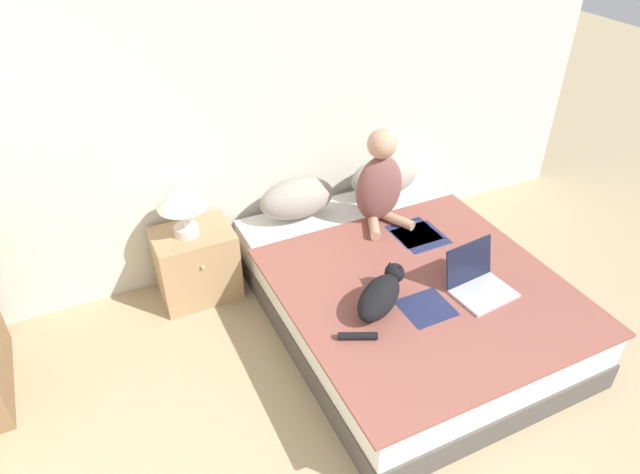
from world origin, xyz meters
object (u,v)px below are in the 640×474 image
(bed, at_px, (403,295))
(cat_tabby, at_px, (380,295))
(nightstand, at_px, (197,264))
(pillow_near, at_px, (297,198))
(person_sitting, at_px, (380,183))
(laptop_open, at_px, (478,282))
(pillow_far, at_px, (385,177))
(table_lamp, at_px, (181,197))

(bed, xyz_separation_m, cat_tabby, (-0.34, -0.24, 0.31))
(bed, xyz_separation_m, nightstand, (-1.13, 0.85, 0.05))
(pillow_near, distance_m, cat_tabby, 1.11)
(person_sitting, bearing_deg, laptop_open, -80.89)
(person_sitting, bearing_deg, nightstand, 167.85)
(laptop_open, bearing_deg, nightstand, 134.23)
(pillow_far, xyz_separation_m, laptop_open, (-0.08, -1.22, -0.08))
(pillow_far, xyz_separation_m, cat_tabby, (-0.70, -1.11, -0.04))
(person_sitting, bearing_deg, cat_tabby, -119.78)
(person_sitting, xyz_separation_m, table_lamp, (-1.29, 0.27, 0.08))
(person_sitting, bearing_deg, bed, -102.66)
(bed, height_order, pillow_far, pillow_far)
(person_sitting, bearing_deg, pillow_near, 148.74)
(bed, bearing_deg, person_sitting, 77.34)
(pillow_near, height_order, person_sitting, person_sitting)
(cat_tabby, xyz_separation_m, nightstand, (-0.80, 1.08, -0.26))
(pillow_far, bearing_deg, cat_tabby, -122.09)
(nightstand, bearing_deg, pillow_near, 1.91)
(pillow_near, relative_size, nightstand, 1.05)
(pillow_far, bearing_deg, laptop_open, -93.86)
(bed, distance_m, pillow_far, 1.01)
(bed, relative_size, pillow_far, 3.78)
(table_lamp, bearing_deg, pillow_far, 0.91)
(cat_tabby, bearing_deg, nightstand, 91.66)
(person_sitting, xyz_separation_m, cat_tabby, (-0.46, -0.81, -0.20))
(pillow_near, relative_size, pillow_far, 1.00)
(pillow_far, bearing_deg, person_sitting, -127.83)
(nightstand, xyz_separation_m, table_lamp, (-0.03, 0.00, 0.54))
(cat_tabby, distance_m, laptop_open, 0.62)
(nightstand, bearing_deg, laptop_open, -40.34)
(bed, distance_m, nightstand, 1.41)
(nightstand, bearing_deg, cat_tabby, -53.71)
(bed, distance_m, laptop_open, 0.52)
(pillow_near, height_order, table_lamp, table_lamp)
(pillow_near, relative_size, cat_tabby, 0.98)
(pillow_far, xyz_separation_m, table_lamp, (-1.52, -0.02, 0.23))
(pillow_near, xyz_separation_m, nightstand, (-0.77, -0.03, -0.31))
(laptop_open, bearing_deg, person_sitting, 93.68)
(bed, xyz_separation_m, pillow_near, (-0.36, 0.87, 0.35))
(pillow_far, xyz_separation_m, nightstand, (-1.49, -0.03, -0.31))
(bed, bearing_deg, table_lamp, 143.90)
(pillow_far, xyz_separation_m, person_sitting, (-0.23, -0.30, 0.16))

